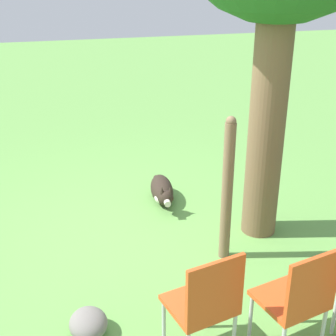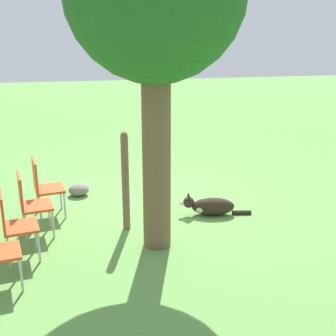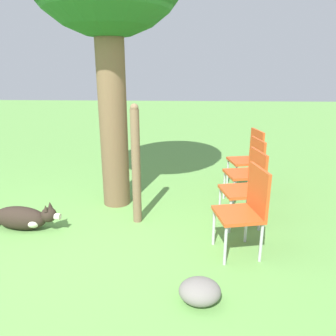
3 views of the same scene
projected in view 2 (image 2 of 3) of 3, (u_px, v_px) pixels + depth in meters
name	position (u px, v px, depth m)	size (l,w,h in m)	color
ground_plane	(159.00, 211.00, 7.35)	(30.00, 30.00, 0.00)	#609947
dog	(210.00, 206.00, 7.18)	(1.11, 0.35, 0.35)	#2D231C
fence_post	(125.00, 181.00, 6.53)	(0.10, 0.10, 1.44)	brown
red_chair_0	(43.00, 184.00, 7.02)	(0.50, 0.52, 0.91)	#D14C1E
red_chair_1	(30.00, 201.00, 6.40)	(0.50, 0.52, 0.91)	#D14C1E
red_chair_2	(13.00, 221.00, 5.78)	(0.50, 0.52, 0.91)	#D14C1E
tennis_ball	(46.00, 185.00, 8.36)	(0.07, 0.07, 0.07)	#E54C33
garden_rock	(79.00, 190.00, 7.96)	(0.34, 0.30, 0.20)	slate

